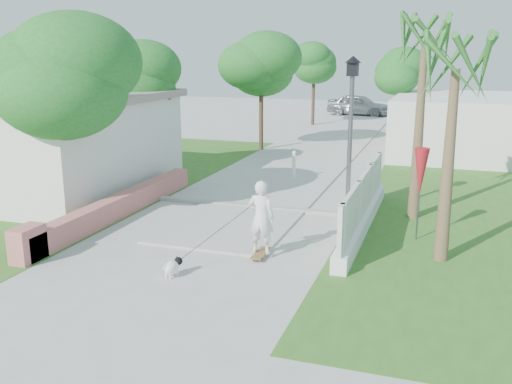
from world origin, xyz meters
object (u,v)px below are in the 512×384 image
at_px(patio_umbrella, 421,173).
at_px(parked_car, 359,105).
at_px(skateboarder, 225,229).
at_px(dog, 173,267).
at_px(bollard, 294,165).
at_px(street_lamp, 350,134).

xyz_separation_m(patio_umbrella, parked_car, (-5.65, 27.86, -0.91)).
height_order(skateboarder, dog, skateboarder).
relative_size(patio_umbrella, dog, 4.12).
height_order(bollard, dog, bollard).
relative_size(bollard, dog, 1.95).
height_order(patio_umbrella, parked_car, patio_umbrella).
height_order(street_lamp, skateboarder, street_lamp).
distance_m(dog, parked_car, 31.96).
bearing_deg(parked_car, skateboarder, -166.46).
bearing_deg(parked_car, patio_umbrella, -158.21).
bearing_deg(parked_car, bollard, -166.98).
bearing_deg(bollard, patio_umbrella, -50.09).
bearing_deg(skateboarder, patio_umbrella, -141.55).
height_order(bollard, skateboarder, skateboarder).
relative_size(street_lamp, dog, 7.95).
bearing_deg(dog, bollard, 108.37).
bearing_deg(skateboarder, dog, 57.64).
bearing_deg(patio_umbrella, street_lamp, 152.24).
relative_size(street_lamp, skateboarder, 2.29).
height_order(patio_umbrella, dog, patio_umbrella).
bearing_deg(skateboarder, bollard, -84.17).
bearing_deg(bollard, street_lamp, -59.04).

